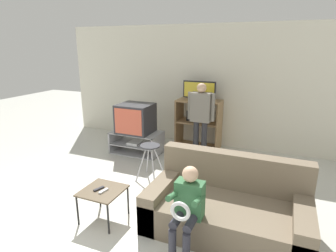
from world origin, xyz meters
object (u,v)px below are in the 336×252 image
object	(u,v)px
television_flat	(199,91)
remote_control_black	(99,189)
person_seated_child	(187,205)
remote_control_white	(103,191)
person_standing_adult	(201,114)
tv_stand	(137,142)
snack_table	(103,193)
television_main	(136,118)
media_shelf	(199,124)
couch	(227,208)
folding_stool	(150,152)

from	to	relation	value
television_flat	remote_control_black	size ratio (longest dim) A/B	4.83
remote_control_black	person_seated_child	xyz separation A→B (m)	(1.22, -0.13, 0.14)
remote_control_white	person_standing_adult	distance (m)	2.60
tv_stand	snack_table	bearing A→B (deg)	-71.19
television_main	person_seated_child	bearing A→B (deg)	-50.59
media_shelf	remote_control_white	xyz separation A→B (m)	(-0.28, -3.07, -0.11)
television_main	person_seated_child	distance (m)	3.05
couch	folding_stool	bearing A→B (deg)	150.54
folding_stool	person_standing_adult	distance (m)	1.38
snack_table	remote_control_white	bearing A→B (deg)	-39.32
couch	person_seated_child	xyz separation A→B (m)	(-0.31, -0.58, 0.29)
media_shelf	person_seated_child	bearing A→B (deg)	-75.03
television_flat	person_seated_child	size ratio (longest dim) A/B	0.72
tv_stand	television_main	size ratio (longest dim) A/B	1.51
television_main	television_flat	bearing A→B (deg)	36.90
television_flat	couch	distance (m)	2.99
media_shelf	person_seated_child	size ratio (longest dim) A/B	1.09
remote_control_black	folding_stool	bearing A→B (deg)	105.24
snack_table	person_standing_adult	xyz separation A→B (m)	(0.53, 2.48, 0.52)
television_flat	tv_stand	bearing A→B (deg)	-143.63
media_shelf	couch	bearing A→B (deg)	-65.86
television_main	snack_table	xyz separation A→B (m)	(0.76, -2.21, -0.37)
remote_control_black	television_main	bearing A→B (deg)	127.01
person_seated_child	remote_control_white	bearing A→B (deg)	174.72
person_standing_adult	remote_control_black	bearing A→B (deg)	-102.99
tv_stand	person_standing_adult	size ratio (longest dim) A/B	0.69
tv_stand	media_shelf	distance (m)	1.39
television_main	snack_table	bearing A→B (deg)	-71.04
snack_table	media_shelf	bearing A→B (deg)	83.95
remote_control_white	couch	size ratio (longest dim) A/B	0.08
remote_control_white	person_standing_adult	world-z (taller)	person_standing_adult
snack_table	person_standing_adult	world-z (taller)	person_standing_adult
remote_control_white	person_seated_child	bearing A→B (deg)	5.09
television_main	remote_control_black	world-z (taller)	television_main
person_standing_adult	tv_stand	bearing A→B (deg)	-168.90
person_standing_adult	person_seated_child	xyz separation A→B (m)	(0.64, -2.62, -0.33)
media_shelf	remote_control_black	xyz separation A→B (m)	(-0.37, -3.04, -0.11)
media_shelf	remote_control_white	distance (m)	3.08
television_flat	folding_stool	xyz separation A→B (m)	(-0.28, -1.76, -0.76)
couch	person_seated_child	size ratio (longest dim) A/B	1.93
remote_control_white	remote_control_black	bearing A→B (deg)	175.46
remote_control_black	remote_control_white	distance (m)	0.09
remote_control_white	snack_table	bearing A→B (deg)	151.05
media_shelf	person_seated_child	world-z (taller)	media_shelf
tv_stand	person_seated_child	xyz separation A→B (m)	(1.93, -2.36, 0.34)
television_flat	folding_stool	distance (m)	1.94
remote_control_black	snack_table	bearing A→B (deg)	28.48
television_main	media_shelf	size ratio (longest dim) A/B	0.64
tv_stand	remote_control_black	bearing A→B (deg)	-72.37
media_shelf	couch	world-z (taller)	media_shelf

